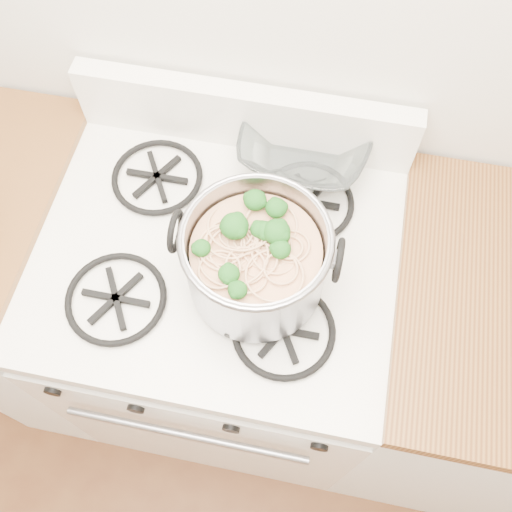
% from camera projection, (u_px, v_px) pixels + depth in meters
% --- Properties ---
extents(gas_range, '(0.76, 0.66, 0.92)m').
position_uv_depth(gas_range, '(226.00, 328.00, 1.61)').
color(gas_range, white).
rests_on(gas_range, ground).
extents(counter_left, '(0.25, 0.65, 0.92)m').
position_uv_depth(counter_left, '(55.00, 291.00, 1.64)').
color(counter_left, silver).
rests_on(counter_left, ground).
extents(stock_pot, '(0.31, 0.28, 0.19)m').
position_uv_depth(stock_pot, '(256.00, 261.00, 1.06)').
color(stock_pot, '#93949B').
rests_on(stock_pot, gas_range).
extents(spatula, '(0.30, 0.32, 0.02)m').
position_uv_depth(spatula, '(259.00, 223.00, 1.19)').
color(spatula, black).
rests_on(spatula, gas_range).
extents(glass_bowl, '(0.13, 0.13, 0.03)m').
position_uv_depth(glass_bowl, '(305.00, 147.00, 1.28)').
color(glass_bowl, white).
rests_on(glass_bowl, gas_range).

